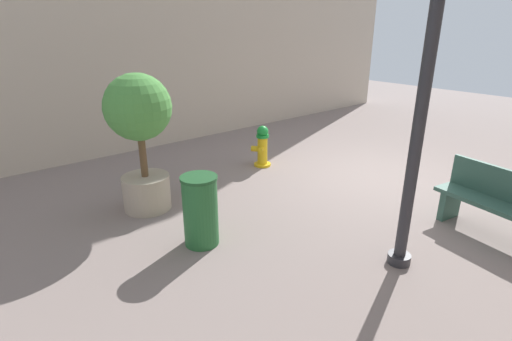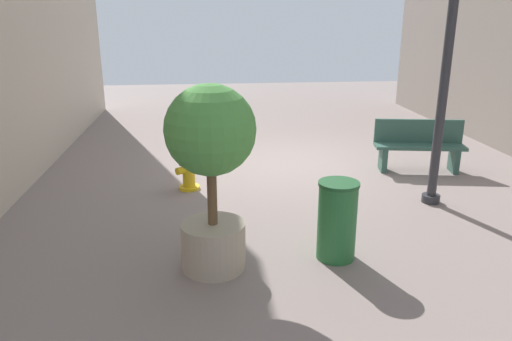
# 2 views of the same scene
# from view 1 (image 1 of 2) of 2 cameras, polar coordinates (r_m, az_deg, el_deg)

# --- Properties ---
(ground_plane) EXTENTS (23.40, 23.40, 0.00)m
(ground_plane) POSITION_cam_1_polar(r_m,az_deg,el_deg) (7.94, 17.11, -1.01)
(ground_plane) COLOR gray
(fire_hydrant) EXTENTS (0.40, 0.40, 0.86)m
(fire_hydrant) POSITION_cam_1_polar(r_m,az_deg,el_deg) (8.10, 0.90, 3.59)
(fire_hydrant) COLOR gold
(fire_hydrant) RESTS_ON ground_plane
(bench_near) EXTENTS (1.69, 0.72, 0.95)m
(bench_near) POSITION_cam_1_polar(r_m,az_deg,el_deg) (6.33, 31.87, -4.09)
(bench_near) COLOR #33594C
(bench_near) RESTS_ON ground_plane
(planter_tree) EXTENTS (1.00, 1.00, 2.15)m
(planter_tree) POSITION_cam_1_polar(r_m,az_deg,el_deg) (6.17, -16.51, 5.88)
(planter_tree) COLOR tan
(planter_tree) RESTS_ON ground_plane
(street_lamp) EXTENTS (0.36, 0.36, 4.13)m
(street_lamp) POSITION_cam_1_polar(r_m,az_deg,el_deg) (4.55, 24.01, 15.74)
(street_lamp) COLOR #2D2D33
(street_lamp) RESTS_ON ground_plane
(trash_bin) EXTENTS (0.49, 0.49, 0.97)m
(trash_bin) POSITION_cam_1_polar(r_m,az_deg,el_deg) (5.25, -8.09, -5.80)
(trash_bin) COLOR #266633
(trash_bin) RESTS_ON ground_plane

